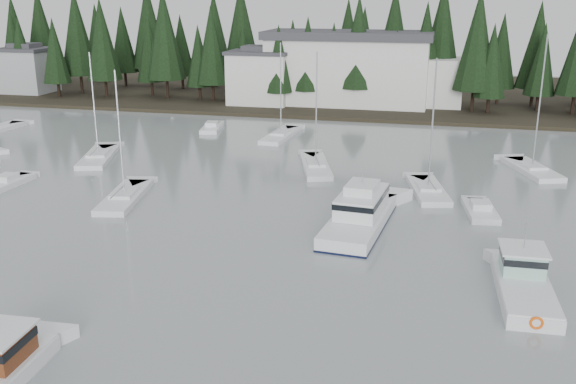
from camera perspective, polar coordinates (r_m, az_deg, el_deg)
name	(u,v)px	position (r m, az deg, el deg)	size (l,w,h in m)	color
far_shore_land	(388,94)	(114.55, 8.90, 8.62)	(240.00, 54.00, 1.00)	black
conifer_treeline	(382,104)	(103.72, 8.35, 7.76)	(200.00, 22.00, 20.00)	black
house_west	(260,76)	(99.56, -2.47, 10.24)	(9.54, 7.42, 8.75)	silver
house_far_west	(27,69)	(119.90, -22.17, 10.08)	(8.48, 7.42, 8.25)	#999EA0
harbor_inn	(362,69)	(99.65, 6.56, 10.80)	(29.50, 11.50, 10.90)	silver
cabin_cruiser_center	(360,217)	(48.36, 6.43, -2.18)	(4.70, 12.02, 5.04)	white
lobster_boat_teal	(524,285)	(39.97, 20.21, -7.80)	(3.23, 8.47, 4.63)	white
sailboat_0	(532,171)	(67.37, 20.85, 1.77)	(5.43, 8.85, 13.72)	white
sailboat_2	(281,137)	(78.35, -0.64, 4.94)	(3.12, 9.84, 11.81)	white
sailboat_4	(428,192)	(57.55, 12.32, -0.02)	(4.34, 8.60, 12.21)	white
sailboat_6	(99,158)	(70.79, -16.47, 2.88)	(5.54, 9.98, 11.65)	white
sailboat_7	(316,168)	(64.29, 2.46, 2.18)	(5.19, 10.03, 12.02)	white
sailboat_8	(125,199)	(56.13, -14.31, -0.61)	(4.25, 9.37, 11.45)	white
runabout_0	(8,184)	(63.79, -23.67, 0.66)	(2.38, 5.56, 1.42)	white
runabout_1	(480,212)	(53.14, 16.72, -1.73)	(2.89, 5.63, 1.42)	white
runabout_3	(212,129)	(83.33, -6.77, 5.61)	(3.28, 6.42, 1.42)	white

